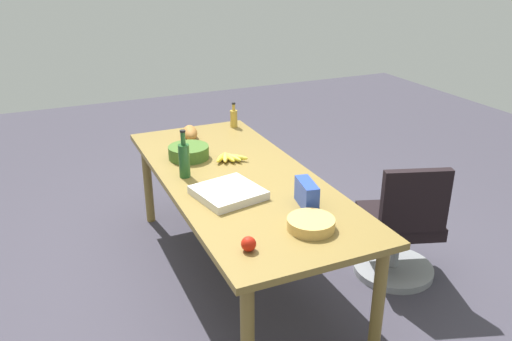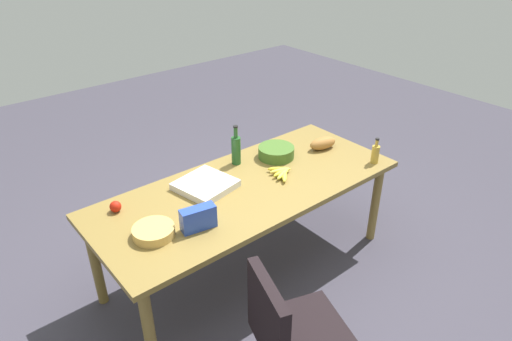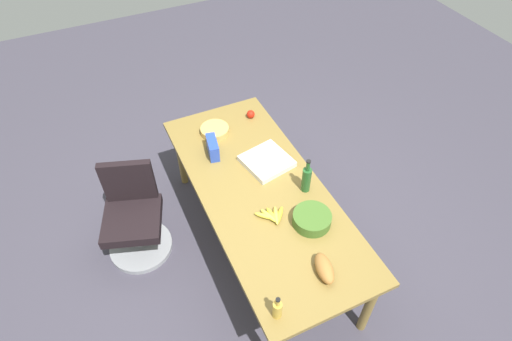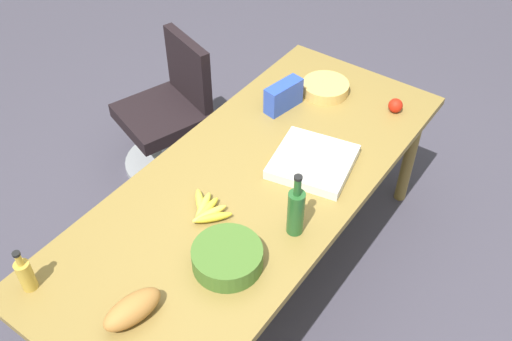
# 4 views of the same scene
# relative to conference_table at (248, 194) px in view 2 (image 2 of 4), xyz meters

# --- Properties ---
(ground_plane) EXTENTS (10.00, 10.00, 0.00)m
(ground_plane) POSITION_rel_conference_table_xyz_m (0.00, 0.00, -0.68)
(ground_plane) COLOR #3E3A46
(conference_table) EXTENTS (2.27, 0.95, 0.75)m
(conference_table) POSITION_rel_conference_table_xyz_m (0.00, 0.00, 0.00)
(conference_table) COLOR olive
(conference_table) RESTS_ON ground
(wine_bottle) EXTENTS (0.08, 0.08, 0.32)m
(wine_bottle) POSITION_rel_conference_table_xyz_m (-0.14, -0.32, 0.20)
(wine_bottle) COLOR #215323
(wine_bottle) RESTS_ON conference_table
(bread_loaf) EXTENTS (0.26, 0.16, 0.10)m
(bread_loaf) POSITION_rel_conference_table_xyz_m (-0.84, -0.06, 0.12)
(bread_loaf) COLOR #A36B32
(bread_loaf) RESTS_ON conference_table
(apple_red) EXTENTS (0.09, 0.09, 0.08)m
(apple_red) POSITION_rel_conference_table_xyz_m (0.87, -0.30, 0.11)
(apple_red) COLOR red
(apple_red) RESTS_ON conference_table
(banana_bunch) EXTENTS (0.19, 0.24, 0.04)m
(banana_bunch) POSITION_rel_conference_table_xyz_m (-0.29, 0.04, 0.10)
(banana_bunch) COLOR yellow
(banana_bunch) RESTS_ON conference_table
(pizza_box) EXTENTS (0.42, 0.42, 0.05)m
(pizza_box) POSITION_rel_conference_table_xyz_m (0.25, -0.17, 0.10)
(pizza_box) COLOR silver
(pizza_box) RESTS_ON conference_table
(chip_bowl) EXTENTS (0.30, 0.30, 0.06)m
(chip_bowl) POSITION_rel_conference_table_xyz_m (0.80, 0.09, 0.10)
(chip_bowl) COLOR tan
(chip_bowl) RESTS_ON conference_table
(dressing_bottle) EXTENTS (0.07, 0.07, 0.21)m
(dressing_bottle) POSITION_rel_conference_table_xyz_m (-0.98, 0.36, 0.15)
(dressing_bottle) COLOR gold
(dressing_bottle) RESTS_ON conference_table
(chip_bag_blue) EXTENTS (0.23, 0.12, 0.15)m
(chip_bag_blue) POSITION_rel_conference_table_xyz_m (0.55, 0.20, 0.15)
(chip_bag_blue) COLOR #2745B0
(chip_bag_blue) RESTS_ON conference_table
(salad_bowl) EXTENTS (0.35, 0.35, 0.09)m
(salad_bowl) POSITION_rel_conference_table_xyz_m (-0.45, -0.20, 0.12)
(salad_bowl) COLOR #3F6424
(salad_bowl) RESTS_ON conference_table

